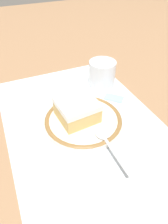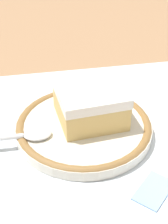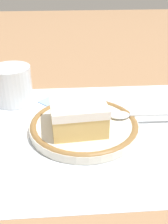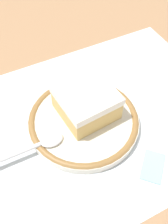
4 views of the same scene
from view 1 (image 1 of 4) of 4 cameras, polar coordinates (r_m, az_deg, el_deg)
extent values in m
plane|color=#9E7551|center=(0.47, 0.23, -3.93)|extent=(2.40, 2.40, 0.00)
cube|color=silver|center=(0.47, 0.23, -3.86)|extent=(0.53, 0.35, 0.00)
cylinder|color=silver|center=(0.47, 0.00, -2.47)|extent=(0.18, 0.18, 0.01)
torus|color=olive|center=(0.47, 0.00, -2.14)|extent=(0.18, 0.18, 0.01)
cube|color=#DBB76B|center=(0.46, -2.00, 0.09)|extent=(0.09, 0.09, 0.03)
cube|color=white|center=(0.44, -2.07, 2.42)|extent=(0.09, 0.09, 0.01)
ellipsoid|color=silver|center=(0.43, 4.96, -6.04)|extent=(0.04, 0.03, 0.01)
cylinder|color=silver|center=(0.40, 9.16, -12.12)|extent=(0.09, 0.01, 0.01)
cylinder|color=silver|center=(0.59, 5.09, 10.71)|extent=(0.08, 0.08, 0.07)
cylinder|color=silver|center=(0.60, 4.96, 8.85)|extent=(0.07, 0.07, 0.03)
cube|color=white|center=(0.59, -7.64, 6.19)|extent=(0.16, 0.16, 0.00)
cube|color=#8CB2E0|center=(0.55, 8.38, 4.14)|extent=(0.06, 0.06, 0.01)
camera|label=2|loc=(0.55, 44.37, 26.47)|focal=54.52mm
camera|label=3|loc=(0.43, -59.64, 10.91)|focal=44.13mm
camera|label=4|loc=(0.41, 46.46, 34.67)|focal=42.16mm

